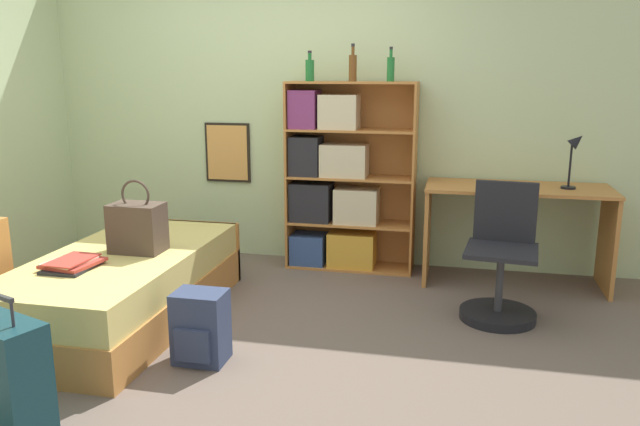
% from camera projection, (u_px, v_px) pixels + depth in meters
% --- Properties ---
extents(ground_plane, '(14.00, 14.00, 0.00)m').
position_uv_depth(ground_plane, '(216.00, 328.00, 4.01)').
color(ground_plane, '#66564C').
extents(wall_back, '(10.00, 0.09, 2.60)m').
position_uv_depth(wall_back, '(284.00, 109.00, 5.31)').
color(wall_back, beige).
rests_on(wall_back, ground_plane).
extents(bed, '(0.93, 1.88, 0.46)m').
position_uv_depth(bed, '(126.00, 286.00, 4.11)').
color(bed, '#B77538').
rests_on(bed, ground_plane).
extents(handbag, '(0.33, 0.22, 0.48)m').
position_uv_depth(handbag, '(137.00, 227.00, 4.04)').
color(handbag, '#47382D').
rests_on(handbag, bed).
extents(book_stack_on_bed, '(0.31, 0.34, 0.06)m').
position_uv_depth(book_stack_on_bed, '(72.00, 264.00, 3.73)').
color(book_stack_on_bed, '#232328').
rests_on(book_stack_on_bed, bed).
extents(suitcase, '(0.48, 0.35, 0.67)m').
position_uv_depth(suitcase, '(5.00, 377.00, 2.80)').
color(suitcase, '#143842').
rests_on(suitcase, ground_plane).
extents(bookcase, '(1.04, 0.33, 1.53)m').
position_uv_depth(bookcase, '(336.00, 183.00, 5.12)').
color(bookcase, '#B77538').
rests_on(bookcase, ground_plane).
extents(bottle_green, '(0.07, 0.07, 0.24)m').
position_uv_depth(bottle_green, '(310.00, 70.00, 4.93)').
color(bottle_green, '#1E6B2D').
rests_on(bottle_green, bookcase).
extents(bottle_brown, '(0.06, 0.06, 0.29)m').
position_uv_depth(bottle_brown, '(353.00, 67.00, 4.88)').
color(bottle_brown, brown).
rests_on(bottle_brown, bookcase).
extents(bottle_clear, '(0.06, 0.06, 0.26)m').
position_uv_depth(bottle_clear, '(391.00, 68.00, 4.81)').
color(bottle_clear, '#1E6B2D').
rests_on(bottle_clear, bookcase).
extents(desk, '(1.37, 0.58, 0.76)m').
position_uv_depth(desk, '(516.00, 215.00, 4.74)').
color(desk, '#B77538').
rests_on(desk, ground_plane).
extents(desk_lamp, '(0.15, 0.11, 0.42)m').
position_uv_depth(desk_lamp, '(575.00, 150.00, 4.54)').
color(desk_lamp, black).
rests_on(desk_lamp, desk).
extents(desk_chair, '(0.50, 0.50, 0.90)m').
position_uv_depth(desk_chair, '(500.00, 276.00, 4.13)').
color(desk_chair, black).
rests_on(desk_chair, ground_plane).
extents(backpack, '(0.29, 0.25, 0.41)m').
position_uv_depth(backpack, '(200.00, 327.00, 3.51)').
color(backpack, '#2D3856').
rests_on(backpack, ground_plane).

